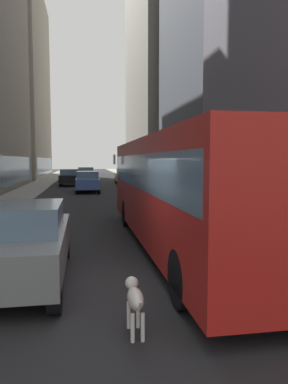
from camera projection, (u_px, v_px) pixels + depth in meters
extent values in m
plane|color=#232326|center=(97.00, 182.00, 41.53)|extent=(120.00, 120.00, 0.00)
cube|color=gray|center=(46.00, 182.00, 40.58)|extent=(2.40, 110.00, 0.15)
cube|color=#ADA89E|center=(145.00, 181.00, 42.48)|extent=(2.40, 110.00, 0.15)
cube|color=slate|center=(19.00, 170.00, 32.73)|extent=(0.08, 15.33, 2.40)
cube|color=#B2A893|center=(7.00, 83.00, 50.70)|extent=(10.03, 22.18, 26.56)
cube|color=slate|center=(45.00, 166.00, 52.56)|extent=(0.08, 19.96, 2.40)
cube|color=slate|center=(286.00, 182.00, 14.13)|extent=(0.08, 18.30, 2.40)
cube|color=slate|center=(177.00, 169.00, 34.73)|extent=(0.08, 15.53, 2.40)
cube|color=gray|center=(169.00, 44.00, 55.45)|extent=(10.95, 23.43, 40.48)
cube|color=slate|center=(135.00, 166.00, 56.18)|extent=(0.08, 21.08, 2.40)
cube|color=red|center=(182.00, 188.00, 10.17)|extent=(2.55, 11.50, 2.75)
cube|color=slate|center=(182.00, 171.00, 10.12)|extent=(2.57, 11.04, 0.90)
cube|color=black|center=(147.00, 204.00, 15.86)|extent=(2.55, 0.16, 0.44)
cylinder|color=black|center=(127.00, 213.00, 13.57)|extent=(0.30, 1.00, 1.00)
cylinder|color=black|center=(185.00, 211.00, 13.94)|extent=(0.30, 1.00, 1.00)
cylinder|color=black|center=(183.00, 279.00, 6.01)|extent=(0.30, 1.00, 1.00)
cube|color=silver|center=(114.00, 159.00, 14.91)|extent=(0.08, 0.24, 0.40)
cube|color=#B7BABF|center=(86.00, 175.00, 43.76)|extent=(1.95, 3.91, 0.75)
cube|color=slate|center=(86.00, 170.00, 43.51)|extent=(1.79, 1.76, 0.55)
cylinder|color=black|center=(79.00, 177.00, 45.16)|extent=(0.22, 0.64, 0.64)
cylinder|color=black|center=(93.00, 177.00, 45.45)|extent=(0.22, 0.64, 0.64)
cylinder|color=black|center=(78.00, 179.00, 42.13)|extent=(0.22, 0.64, 0.64)
cylinder|color=black|center=(93.00, 179.00, 42.42)|extent=(0.22, 0.64, 0.64)
cube|color=yellow|center=(126.00, 178.00, 36.91)|extent=(1.89, 4.72, 0.75)
cube|color=slate|center=(126.00, 171.00, 36.62)|extent=(1.74, 2.13, 0.55)
cylinder|color=black|center=(116.00, 180.00, 38.71)|extent=(0.22, 0.64, 0.64)
cylinder|color=black|center=(131.00, 180.00, 38.99)|extent=(0.22, 0.64, 0.64)
cylinder|color=black|center=(120.00, 182.00, 34.89)|extent=(0.22, 0.64, 0.64)
cylinder|color=black|center=(137.00, 182.00, 35.17)|extent=(0.22, 0.64, 0.64)
cube|color=#4C6BB7|center=(87.00, 183.00, 28.20)|extent=(1.77, 4.61, 0.75)
cube|color=slate|center=(87.00, 175.00, 27.91)|extent=(1.63, 2.07, 0.55)
cylinder|color=black|center=(78.00, 186.00, 29.95)|extent=(0.22, 0.64, 0.64)
cylinder|color=black|center=(97.00, 186.00, 30.21)|extent=(0.22, 0.64, 0.64)
cylinder|color=black|center=(77.00, 190.00, 26.25)|extent=(0.22, 0.64, 0.64)
cylinder|color=black|center=(99.00, 190.00, 26.51)|extent=(0.22, 0.64, 0.64)
cube|color=black|center=(70.00, 179.00, 35.07)|extent=(1.90, 4.21, 0.75)
cube|color=slate|center=(70.00, 172.00, 34.81)|extent=(1.75, 1.90, 0.55)
cylinder|color=black|center=(62.00, 181.00, 36.62)|extent=(0.22, 0.64, 0.64)
cylinder|color=black|center=(79.00, 181.00, 36.91)|extent=(0.22, 0.64, 0.64)
cylinder|color=black|center=(60.00, 184.00, 33.31)|extent=(0.22, 0.64, 0.64)
cylinder|color=black|center=(78.00, 183.00, 33.59)|extent=(0.22, 0.64, 0.64)
cube|color=slate|center=(21.00, 248.00, 7.30)|extent=(1.77, 4.22, 0.75)
cube|color=slate|center=(19.00, 218.00, 7.03)|extent=(1.63, 1.90, 0.55)
cylinder|color=black|center=(0.00, 248.00, 8.86)|extent=(0.22, 0.64, 0.64)
cylinder|color=black|center=(65.00, 245.00, 9.12)|extent=(0.22, 0.64, 0.64)
cylinder|color=black|center=(55.00, 294.00, 5.79)|extent=(0.22, 0.64, 0.64)
ellipsoid|color=white|center=(135.00, 298.00, 5.07)|extent=(0.22, 0.60, 0.26)
sphere|color=white|center=(132.00, 283.00, 5.44)|extent=(0.20, 0.20, 0.20)
sphere|color=black|center=(128.00, 282.00, 5.45)|extent=(0.07, 0.07, 0.07)
sphere|color=black|center=(135.00, 281.00, 5.47)|extent=(0.07, 0.07, 0.07)
cylinder|color=white|center=(140.00, 306.00, 4.68)|extent=(0.03, 0.16, 0.19)
cylinder|color=white|center=(129.00, 315.00, 5.30)|extent=(0.06, 0.06, 0.40)
cylinder|color=white|center=(138.00, 314.00, 5.32)|extent=(0.06, 0.06, 0.40)
cylinder|color=white|center=(133.00, 328.00, 4.89)|extent=(0.06, 0.06, 0.40)
cylinder|color=white|center=(143.00, 327.00, 4.91)|extent=(0.06, 0.06, 0.40)
sphere|color=black|center=(138.00, 293.00, 5.18)|extent=(0.04, 0.04, 0.04)
sphere|color=black|center=(132.00, 299.00, 4.98)|extent=(0.04, 0.04, 0.04)
sphere|color=black|center=(139.00, 299.00, 4.90)|extent=(0.04, 0.04, 0.04)
cylinder|color=#1E1E2D|center=(247.00, 205.00, 15.33)|extent=(0.28, 0.28, 0.85)
cylinder|color=#B2A58C|center=(247.00, 188.00, 15.26)|extent=(0.34, 0.34, 0.62)
sphere|color=tan|center=(248.00, 178.00, 15.22)|extent=(0.22, 0.22, 0.22)
cube|color=#59331E|center=(252.00, 194.00, 15.32)|extent=(0.12, 0.24, 0.20)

